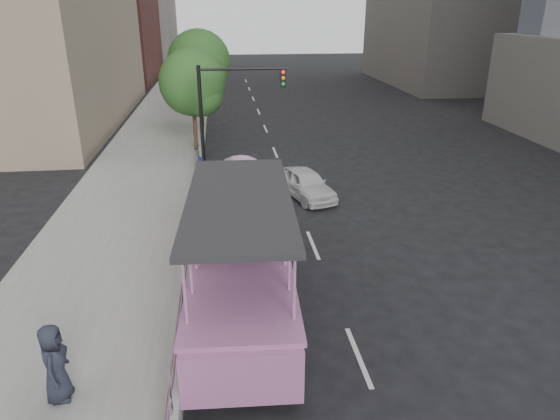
{
  "coord_description": "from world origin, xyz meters",
  "views": [
    {
      "loc": [
        -1.97,
        -11.3,
        7.64
      ],
      "look_at": [
        -0.22,
        3.42,
        1.6
      ],
      "focal_mm": 32.0,
      "sensor_mm": 36.0,
      "label": 1
    }
  ],
  "objects_px": {
    "car": "(306,184)",
    "pedestrian_far": "(55,363)",
    "parking_sign": "(202,179)",
    "street_tree_near": "(194,85)",
    "traffic_signal": "(226,102)",
    "duck_boat": "(241,249)",
    "street_tree_far": "(201,64)"
  },
  "relations": [
    {
      "from": "parking_sign",
      "to": "traffic_signal",
      "type": "xyz_separation_m",
      "value": [
        1.1,
        5.51,
        1.93
      ]
    },
    {
      "from": "traffic_signal",
      "to": "street_tree_far",
      "type": "relative_size",
      "value": 0.81
    },
    {
      "from": "pedestrian_far",
      "to": "parking_sign",
      "type": "relative_size",
      "value": 0.69
    },
    {
      "from": "pedestrian_far",
      "to": "parking_sign",
      "type": "bearing_deg",
      "value": -16.85
    },
    {
      "from": "traffic_signal",
      "to": "street_tree_near",
      "type": "height_order",
      "value": "street_tree_near"
    },
    {
      "from": "duck_boat",
      "to": "pedestrian_far",
      "type": "height_order",
      "value": "duck_boat"
    },
    {
      "from": "parking_sign",
      "to": "street_tree_near",
      "type": "relative_size",
      "value": 0.43
    },
    {
      "from": "duck_boat",
      "to": "street_tree_near",
      "type": "bearing_deg",
      "value": 96.91
    },
    {
      "from": "pedestrian_far",
      "to": "car",
      "type": "bearing_deg",
      "value": -33.06
    },
    {
      "from": "traffic_signal",
      "to": "street_tree_near",
      "type": "relative_size",
      "value": 0.91
    },
    {
      "from": "duck_boat",
      "to": "parking_sign",
      "type": "relative_size",
      "value": 4.14
    },
    {
      "from": "duck_boat",
      "to": "traffic_signal",
      "type": "relative_size",
      "value": 1.95
    },
    {
      "from": "traffic_signal",
      "to": "street_tree_far",
      "type": "xyz_separation_m",
      "value": [
        -1.4,
        9.43,
        0.81
      ]
    },
    {
      "from": "car",
      "to": "street_tree_far",
      "type": "relative_size",
      "value": 0.56
    },
    {
      "from": "parking_sign",
      "to": "street_tree_far",
      "type": "bearing_deg",
      "value": 91.13
    },
    {
      "from": "car",
      "to": "street_tree_near",
      "type": "bearing_deg",
      "value": 106.37
    },
    {
      "from": "car",
      "to": "street_tree_near",
      "type": "distance_m",
      "value": 9.29
    },
    {
      "from": "car",
      "to": "pedestrian_far",
      "type": "relative_size",
      "value": 2.14
    },
    {
      "from": "duck_boat",
      "to": "street_tree_far",
      "type": "distance_m",
      "value": 20.69
    },
    {
      "from": "duck_boat",
      "to": "street_tree_near",
      "type": "xyz_separation_m",
      "value": [
        -1.75,
        14.4,
        2.58
      ]
    },
    {
      "from": "duck_boat",
      "to": "street_tree_near",
      "type": "relative_size",
      "value": 1.77
    },
    {
      "from": "pedestrian_far",
      "to": "street_tree_near",
      "type": "bearing_deg",
      "value": -8.42
    },
    {
      "from": "duck_boat",
      "to": "street_tree_near",
      "type": "distance_m",
      "value": 14.74
    },
    {
      "from": "traffic_signal",
      "to": "car",
      "type": "bearing_deg",
      "value": -49.82
    },
    {
      "from": "duck_boat",
      "to": "street_tree_far",
      "type": "bearing_deg",
      "value": 94.33
    },
    {
      "from": "duck_boat",
      "to": "traffic_signal",
      "type": "bearing_deg",
      "value": 90.78
    },
    {
      "from": "parking_sign",
      "to": "street_tree_far",
      "type": "distance_m",
      "value": 15.19
    },
    {
      "from": "pedestrian_far",
      "to": "parking_sign",
      "type": "height_order",
      "value": "parking_sign"
    },
    {
      "from": "parking_sign",
      "to": "street_tree_near",
      "type": "xyz_separation_m",
      "value": [
        -0.49,
        8.94,
        2.26
      ]
    },
    {
      "from": "pedestrian_far",
      "to": "street_tree_far",
      "type": "bearing_deg",
      "value": -7.32
    },
    {
      "from": "traffic_signal",
      "to": "street_tree_near",
      "type": "distance_m",
      "value": 3.8
    },
    {
      "from": "street_tree_far",
      "to": "car",
      "type": "bearing_deg",
      "value": -70.73
    }
  ]
}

